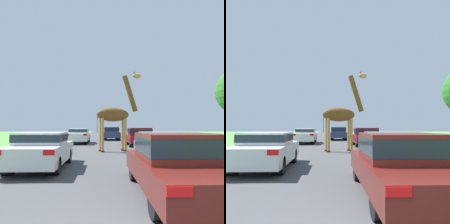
# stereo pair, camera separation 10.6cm
# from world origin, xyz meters

# --- Properties ---
(road) EXTENTS (7.32, 120.00, 0.00)m
(road) POSITION_xyz_m (0.00, 30.00, 0.00)
(road) COLOR #424244
(road) RESTS_ON ground
(giraffe_near_road) EXTENTS (2.91, 1.14, 5.03)m
(giraffe_near_road) POSITION_xyz_m (0.45, 12.87, 2.30)
(giraffe_near_road) COLOR #B77F3D
(giraffe_near_road) RESTS_ON ground
(car_lead_maroon) EXTENTS (1.80, 4.67, 1.32)m
(car_lead_maroon) POSITION_xyz_m (1.28, 3.59, 0.71)
(car_lead_maroon) COLOR #561914
(car_lead_maroon) RESTS_ON ground
(car_queue_right) EXTENTS (1.85, 4.80, 1.48)m
(car_queue_right) POSITION_xyz_m (0.68, 26.19, 0.80)
(car_queue_right) COLOR navy
(car_queue_right) RESTS_ON ground
(car_queue_left) EXTENTS (1.80, 4.26, 1.25)m
(car_queue_left) POSITION_xyz_m (2.21, 9.05, 0.68)
(car_queue_left) COLOR gray
(car_queue_left) RESTS_ON ground
(car_far_ahead) EXTENTS (1.80, 4.79, 1.35)m
(car_far_ahead) POSITION_xyz_m (-2.52, 20.24, 0.74)
(car_far_ahead) COLOR silver
(car_far_ahead) RESTS_ON ground
(car_verge_right) EXTENTS (1.89, 3.95, 1.42)m
(car_verge_right) POSITION_xyz_m (2.52, 16.93, 0.76)
(car_verge_right) COLOR maroon
(car_verge_right) RESTS_ON ground
(car_rear_follower) EXTENTS (1.76, 4.20, 1.28)m
(car_rear_follower) POSITION_xyz_m (-2.57, 7.08, 0.68)
(car_rear_follower) COLOR silver
(car_rear_follower) RESTS_ON ground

